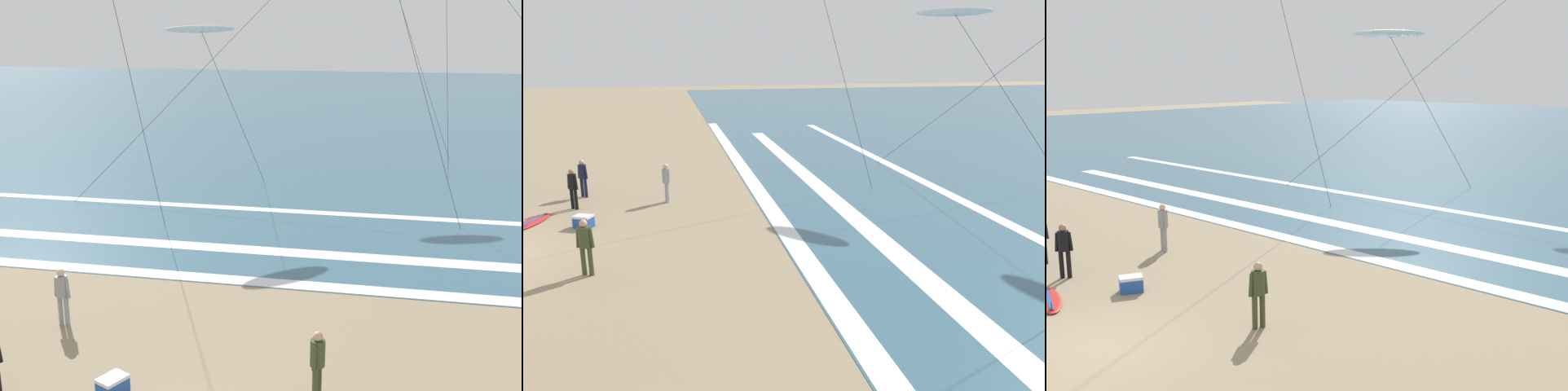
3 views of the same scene
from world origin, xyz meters
The scene contains 10 objects.
wave_foam_shoreline centered at (0.36, 9.44, 0.01)m, with size 58.90×0.68×0.01m, color white.
wave_foam_mid_break centered at (0.10, 12.25, 0.01)m, with size 45.87×0.82×0.01m, color white.
wave_foam_outer_break centered at (0.73, 17.34, 0.01)m, with size 54.13×0.57×0.01m, color white.
surfer_mid_group centered at (-4.89, 1.98, 0.96)m, with size 0.37×0.46×1.60m.
surfer_right_near centered at (-6.68, 2.10, 0.96)m, with size 0.37×0.46×1.60m.
surfer_foreground_main centered at (-5.13, 5.52, 0.96)m, with size 0.52×0.32×1.60m.
surfer_background_far centered at (1.85, 3.32, 0.96)m, with size 0.32×0.51×1.60m.
surfboard_right_spare centered at (-3.40, 0.75, 0.05)m, with size 2.18×1.29×0.25m.
kite_white_far_left centered at (-4.76, 17.49, 7.48)m, with size 3.02×6.76×7.74m.
cooler_box centered at (-2.48, 2.63, 0.22)m, with size 0.67×0.75×0.44m.
Camera 2 is at (16.11, 5.66, 5.95)m, focal length 36.32 mm.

